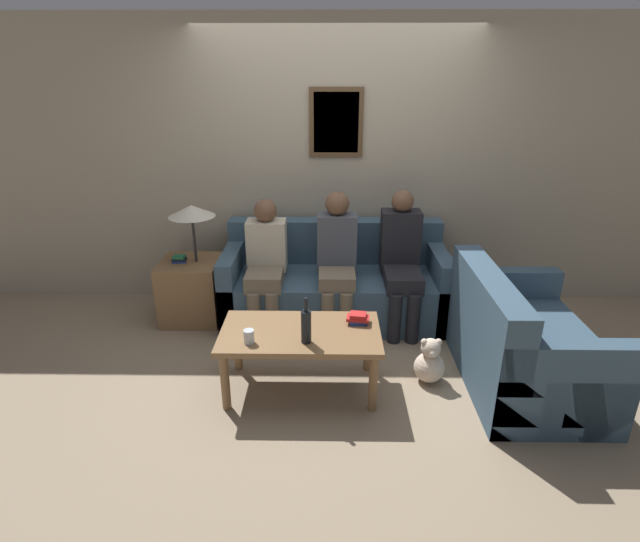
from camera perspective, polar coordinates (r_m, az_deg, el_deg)
The scene contains 13 objects.
ground_plane at distance 4.27m, azimuth 1.75°, elevation -8.04°, with size 16.00×16.00×0.00m, color gray.
wall_back at distance 4.73m, azimuth 1.79°, elevation 11.84°, with size 9.00×0.08×2.60m.
couch_main at distance 4.58m, azimuth 1.71°, elevation -1.63°, with size 1.98×0.85×0.84m.
couch_side at distance 3.88m, azimuth 21.97°, elevation -7.97°, with size 0.85×1.29×0.84m.
coffee_table at distance 3.50m, azimuth -2.25°, elevation -7.74°, with size 1.11×0.61×0.46m.
side_table_with_lamp at distance 4.65m, azimuth -14.41°, elevation -1.30°, with size 0.52×0.52×1.07m.
wine_bottle at distance 3.28m, azimuth -1.60°, elevation -6.26°, with size 0.07×0.07×0.32m.
drinking_glass at distance 3.34m, azimuth -8.12°, elevation -7.42°, with size 0.07×0.07×0.09m.
book_stack at distance 3.56m, azimuth 4.36°, elevation -5.42°, with size 0.17×0.12×0.08m.
person_left at distance 4.34m, azimuth -6.22°, elevation 1.25°, with size 0.34×0.59×1.12m.
person_middle at distance 4.30m, azimuth 1.94°, elevation 1.70°, with size 0.34×0.57×1.19m.
person_right at distance 4.37m, azimuth 9.28°, elevation 1.64°, with size 0.34×0.65×1.19m.
teddy_bear at distance 3.79m, azimuth 12.40°, elevation -10.21°, with size 0.22×0.22×0.35m.
Camera 1 is at (-0.07, -3.69, 2.14)m, focal length 28.00 mm.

